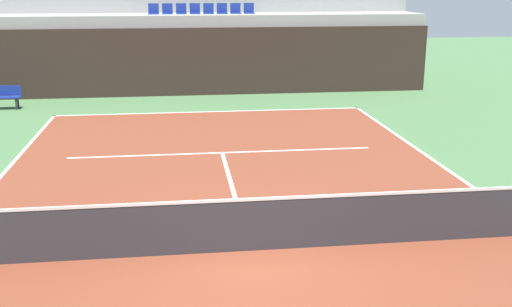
% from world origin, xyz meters
% --- Properties ---
extents(ground_plane, '(80.00, 80.00, 0.00)m').
position_xyz_m(ground_plane, '(0.00, 0.00, 0.00)').
color(ground_plane, '#477042').
extents(court_surface, '(11.00, 24.00, 0.01)m').
position_xyz_m(court_surface, '(0.00, 0.00, 0.01)').
color(court_surface, brown).
rests_on(court_surface, ground_plane).
extents(baseline_far, '(11.00, 0.10, 0.00)m').
position_xyz_m(baseline_far, '(0.00, 11.95, 0.01)').
color(baseline_far, white).
rests_on(baseline_far, court_surface).
extents(service_line_far, '(8.26, 0.10, 0.00)m').
position_xyz_m(service_line_far, '(0.00, 6.40, 0.01)').
color(service_line_far, white).
rests_on(service_line_far, court_surface).
extents(centre_service_line, '(0.10, 6.40, 0.00)m').
position_xyz_m(centre_service_line, '(0.00, 3.20, 0.01)').
color(centre_service_line, white).
rests_on(centre_service_line, court_surface).
extents(back_wall, '(18.82, 0.30, 2.74)m').
position_xyz_m(back_wall, '(0.00, 15.53, 1.37)').
color(back_wall, '#33231E').
rests_on(back_wall, ground_plane).
extents(stands_tier_lower, '(18.82, 2.40, 3.21)m').
position_xyz_m(stands_tier_lower, '(0.00, 16.88, 1.60)').
color(stands_tier_lower, '#9E9E99').
rests_on(stands_tier_lower, ground_plane).
extents(stands_tier_upper, '(18.82, 2.40, 3.91)m').
position_xyz_m(stands_tier_upper, '(0.00, 19.28, 1.96)').
color(stands_tier_upper, '#9E9E99').
rests_on(stands_tier_upper, ground_plane).
extents(seating_row_lower, '(4.48, 0.44, 0.44)m').
position_xyz_m(seating_row_lower, '(0.00, 16.98, 3.33)').
color(seating_row_lower, navy).
rests_on(seating_row_lower, stands_tier_lower).
extents(tennis_net, '(11.08, 0.08, 1.07)m').
position_xyz_m(tennis_net, '(0.00, 0.00, 0.51)').
color(tennis_net, black).
rests_on(tennis_net, court_surface).
extents(player_bench, '(1.50, 0.40, 0.85)m').
position_xyz_m(player_bench, '(-7.62, 13.51, 0.51)').
color(player_bench, navy).
rests_on(player_bench, ground_plane).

